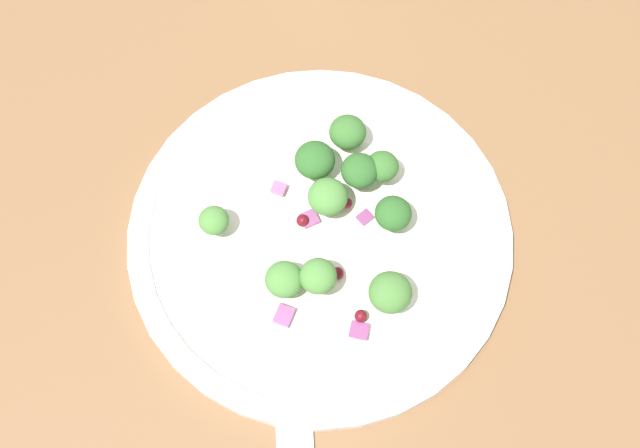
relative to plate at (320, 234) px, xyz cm
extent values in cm
cube|color=brown|center=(2.75, 1.81, -1.86)|extent=(180.00, 180.00, 2.00)
cylinder|color=white|center=(0.00, 0.00, -0.26)|extent=(27.10, 27.10, 1.20)
torus|color=white|center=(0.00, 0.00, 0.34)|extent=(25.93, 25.93, 1.00)
cylinder|color=white|center=(0.00, 0.00, 0.44)|extent=(15.72, 15.72, 0.20)
cylinder|color=#8EB77A|center=(4.09, 5.98, 1.25)|extent=(0.79, 0.79, 0.79)
ellipsoid|color=#4C843D|center=(4.09, 5.98, 2.20)|extent=(2.11, 2.11, 1.58)
cylinder|color=#9EC684|center=(4.78, -5.52, 0.98)|extent=(1.00, 1.00, 1.00)
ellipsoid|color=#386B2D|center=(4.78, -5.52, 2.18)|extent=(2.68, 2.68, 2.01)
cylinder|color=#ADD18E|center=(1.22, -1.45, 1.15)|extent=(1.04, 1.04, 1.04)
ellipsoid|color=#4C843D|center=(1.22, -1.45, 2.40)|extent=(2.78, 2.78, 2.08)
cylinder|color=#8EB77A|center=(4.18, -2.32, 0.91)|extent=(1.08, 1.08, 1.08)
ellipsoid|color=#2D6028|center=(4.18, -2.32, 2.21)|extent=(2.88, 2.88, 2.16)
cylinder|color=#9EC684|center=(1.08, -5.93, 1.36)|extent=(0.87, 0.87, 0.87)
ellipsoid|color=#386B2D|center=(1.08, -5.93, 2.40)|extent=(2.31, 2.31, 1.74)
cylinder|color=#8EB77A|center=(-2.11, 4.24, 0.96)|extent=(0.96, 0.96, 0.96)
ellipsoid|color=#4C843D|center=(-2.11, 4.24, 2.12)|extent=(2.56, 2.56, 1.92)
cylinder|color=#ADD18E|center=(1.60, -4.34, 1.42)|extent=(0.98, 0.98, 0.98)
ellipsoid|color=#2D6028|center=(1.60, -4.34, 2.59)|extent=(2.62, 2.62, 1.96)
cylinder|color=#8EB77A|center=(-3.32, 2.33, 1.53)|extent=(0.93, 0.93, 0.93)
ellipsoid|color=#4C843D|center=(-3.32, 2.33, 2.65)|extent=(2.49, 2.49, 1.87)
cylinder|color=#8EB77A|center=(-6.77, -1.03, 1.09)|extent=(1.08, 1.08, 1.08)
ellipsoid|color=#477A38|center=(-6.77, -1.03, 2.38)|extent=(2.87, 2.87, 2.16)
cylinder|color=#9EC684|center=(-2.30, -4.45, 1.30)|extent=(0.96, 0.96, 0.96)
ellipsoid|color=#2D6028|center=(-2.30, -4.45, 2.45)|extent=(2.55, 2.55, 1.91)
sphere|color=#4C0A14|center=(1.56, -4.60, 0.89)|extent=(0.75, 0.75, 0.75)
sphere|color=maroon|center=(-3.35, 0.77, 0.87)|extent=(0.85, 0.85, 0.85)
sphere|color=maroon|center=(0.53, -2.65, 1.09)|extent=(0.74, 0.74, 0.74)
sphere|color=maroon|center=(-6.76, 1.22, 1.12)|extent=(0.86, 0.86, 0.86)
sphere|color=maroon|center=(1.19, 0.68, 1.01)|extent=(0.89, 0.89, 0.89)
cube|color=#934C84|center=(-3.85, 5.41, 0.78)|extent=(1.70, 1.75, 0.52)
cube|color=#A35B93|center=(4.23, 0.72, 0.96)|extent=(1.29, 1.27, 0.48)
cube|color=#843D75|center=(-7.44, 1.44, 0.77)|extent=(1.66, 1.66, 0.32)
cube|color=#934C84|center=(1.14, 0.13, 0.70)|extent=(1.28, 1.32, 0.48)
cube|color=#843D75|center=(-0.89, -3.21, 0.56)|extent=(1.02, 1.12, 0.38)
cube|color=silver|center=(-10.20, 8.72, -0.61)|extent=(4.32, 3.87, 0.50)
camera|label=1|loc=(-17.59, 11.60, 51.29)|focal=44.11mm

